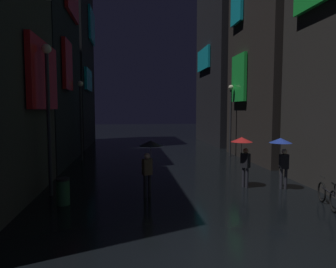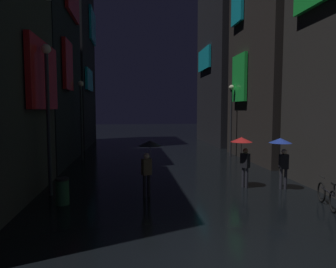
% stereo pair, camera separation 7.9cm
% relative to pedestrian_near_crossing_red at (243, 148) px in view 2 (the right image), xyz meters
% --- Properties ---
extents(ground_plane, '(120.00, 120.00, 0.00)m').
position_rel_pedestrian_near_crossing_red_xyz_m(ground_plane, '(-2.71, -5.99, -1.67)').
color(ground_plane, black).
extents(building_left_mid, '(4.25, 7.88, 14.94)m').
position_rel_pedestrian_near_crossing_red_xyz_m(building_left_mid, '(-10.20, 6.95, 5.81)').
color(building_left_mid, black).
rests_on(building_left_mid, ground).
extents(building_left_far, '(4.25, 8.16, 21.91)m').
position_rel_pedestrian_near_crossing_red_xyz_m(building_left_far, '(-10.20, 16.10, 9.29)').
color(building_left_far, black).
rests_on(building_left_far, ground).
extents(building_right_far, '(4.25, 8.90, 23.71)m').
position_rel_pedestrian_near_crossing_red_xyz_m(building_right_far, '(4.78, 16.46, 10.19)').
color(building_right_far, black).
rests_on(building_right_far, ground).
extents(pedestrian_near_crossing_red, '(0.90, 0.90, 2.12)m').
position_rel_pedestrian_near_crossing_red_xyz_m(pedestrian_near_crossing_red, '(0.00, 0.00, 0.00)').
color(pedestrian_near_crossing_red, '#2D2D38').
rests_on(pedestrian_near_crossing_red, ground).
extents(pedestrian_far_right_black, '(0.90, 0.90, 2.12)m').
position_rel_pedestrian_near_crossing_red_xyz_m(pedestrian_far_right_black, '(-3.98, -0.84, 0.00)').
color(pedestrian_far_right_black, black).
rests_on(pedestrian_far_right_black, ground).
extents(pedestrian_foreground_left_blue, '(0.90, 0.90, 2.12)m').
position_rel_pedestrian_near_crossing_red_xyz_m(pedestrian_foreground_left_blue, '(1.45, -0.52, 0.00)').
color(pedestrian_foreground_left_blue, '#2D2D38').
rests_on(pedestrian_foreground_left_blue, ground).
extents(bicycle_parked_at_storefront, '(0.56, 1.77, 0.96)m').
position_rel_pedestrian_near_crossing_red_xyz_m(bicycle_parked_at_storefront, '(1.88, -2.85, -1.28)').
color(bicycle_parked_at_storefront, black).
rests_on(bicycle_parked_at_storefront, ground).
extents(streetlamp_right_far, '(0.36, 0.36, 4.95)m').
position_rel_pedestrian_near_crossing_red_xyz_m(streetlamp_right_far, '(2.29, 8.10, 1.47)').
color(streetlamp_right_far, '#2D2D33').
rests_on(streetlamp_right_far, ground).
extents(streetlamp_left_far, '(0.36, 0.36, 5.07)m').
position_rel_pedestrian_near_crossing_red_xyz_m(streetlamp_left_far, '(-7.71, 7.57, 1.53)').
color(streetlamp_left_far, '#2D2D33').
rests_on(streetlamp_left_far, ground).
extents(streetlamp_left_near, '(0.36, 0.36, 5.68)m').
position_rel_pedestrian_near_crossing_red_xyz_m(streetlamp_left_near, '(-7.71, -0.22, 1.87)').
color(streetlamp_left_near, '#2D2D33').
rests_on(streetlamp_left_near, ground).
extents(trash_bin, '(0.46, 0.46, 0.93)m').
position_rel_pedestrian_near_crossing_red_xyz_m(trash_bin, '(-7.01, -1.42, -1.20)').
color(trash_bin, '#265933').
rests_on(trash_bin, ground).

